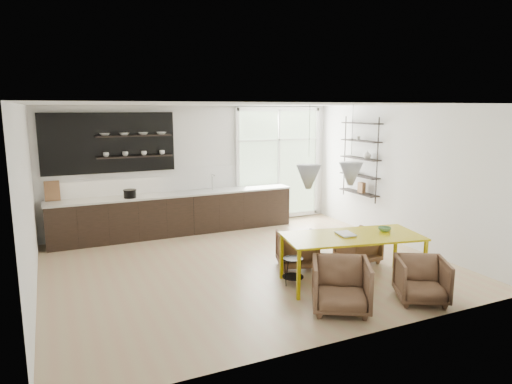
{
  "coord_description": "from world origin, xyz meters",
  "views": [
    {
      "loc": [
        -3.19,
        -7.3,
        2.84
      ],
      "look_at": [
        0.44,
        0.6,
        1.24
      ],
      "focal_mm": 32.0,
      "sensor_mm": 36.0,
      "label": 1
    }
  ],
  "objects_px": {
    "armchair_back_right": "(358,246)",
    "armchair_front_left": "(341,285)",
    "dining_table": "(352,239)",
    "armchair_back_left": "(297,250)",
    "armchair_front_right": "(422,280)",
    "wire_stool": "(293,267)"
  },
  "relations": [
    {
      "from": "armchair_back_right",
      "to": "armchair_front_left",
      "type": "height_order",
      "value": "armchair_front_left"
    },
    {
      "from": "dining_table",
      "to": "armchair_front_left",
      "type": "xyz_separation_m",
      "value": [
        -0.76,
        -0.79,
        -0.38
      ]
    },
    {
      "from": "armchair_back_left",
      "to": "armchair_front_right",
      "type": "xyz_separation_m",
      "value": [
        0.94,
        -2.08,
        0.01
      ]
    },
    {
      "from": "armchair_back_right",
      "to": "dining_table",
      "type": "bearing_deg",
      "value": 44.86
    },
    {
      "from": "armchair_front_left",
      "to": "armchair_back_left",
      "type": "bearing_deg",
      "value": 109.69
    },
    {
      "from": "armchair_back_left",
      "to": "armchair_back_right",
      "type": "bearing_deg",
      "value": -173.09
    },
    {
      "from": "wire_stool",
      "to": "armchair_back_left",
      "type": "bearing_deg",
      "value": 55.88
    },
    {
      "from": "armchair_front_right",
      "to": "wire_stool",
      "type": "relative_size",
      "value": 1.63
    },
    {
      "from": "armchair_back_right",
      "to": "armchair_front_right",
      "type": "bearing_deg",
      "value": 80.31
    },
    {
      "from": "armchair_back_left",
      "to": "armchair_front_right",
      "type": "height_order",
      "value": "armchair_front_right"
    },
    {
      "from": "dining_table",
      "to": "armchair_back_left",
      "type": "height_order",
      "value": "dining_table"
    },
    {
      "from": "armchair_back_right",
      "to": "wire_stool",
      "type": "xyz_separation_m",
      "value": [
        -1.64,
        -0.46,
        -0.03
      ]
    },
    {
      "from": "armchair_back_right",
      "to": "wire_stool",
      "type": "bearing_deg",
      "value": 13.13
    },
    {
      "from": "armchair_front_left",
      "to": "wire_stool",
      "type": "relative_size",
      "value": 1.84
    },
    {
      "from": "armchair_back_left",
      "to": "armchair_front_left",
      "type": "xyz_separation_m",
      "value": [
        -0.34,
        -1.84,
        0.05
      ]
    },
    {
      "from": "dining_table",
      "to": "wire_stool",
      "type": "xyz_separation_m",
      "value": [
        -0.89,
        0.35,
        -0.47
      ]
    },
    {
      "from": "armchair_back_left",
      "to": "armchair_front_right",
      "type": "relative_size",
      "value": 0.98
    },
    {
      "from": "dining_table",
      "to": "wire_stool",
      "type": "distance_m",
      "value": 1.07
    },
    {
      "from": "armchair_back_left",
      "to": "armchair_back_right",
      "type": "height_order",
      "value": "armchair_back_left"
    },
    {
      "from": "armchair_back_right",
      "to": "armchair_front_left",
      "type": "bearing_deg",
      "value": 44.21
    },
    {
      "from": "dining_table",
      "to": "armchair_back_right",
      "type": "bearing_deg",
      "value": 58.75
    },
    {
      "from": "dining_table",
      "to": "armchair_front_left",
      "type": "relative_size",
      "value": 2.92
    }
  ]
}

